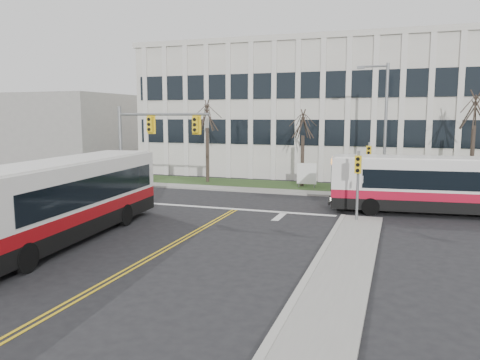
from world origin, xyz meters
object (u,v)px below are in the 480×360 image
Objects in this scene: streetlight at (383,122)px; directory_sign at (307,174)px; bus_cross at (440,187)px; bus_main at (62,202)px.

directory_sign is at bearing 166.77° from streetlight.
streetlight is 7.47m from bus_cross.
directory_sign is 0.15× the size of bus_main.
directory_sign is at bearing -133.39° from bus_cross.
bus_cross is at bearing 30.09° from bus_main.
bus_main is at bearing -111.96° from directory_sign.
streetlight is 6.96m from directory_sign.
directory_sign is at bearing 62.68° from bus_main.
streetlight is 0.69× the size of bus_main.
streetlight is at bearing -154.32° from bus_cross.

